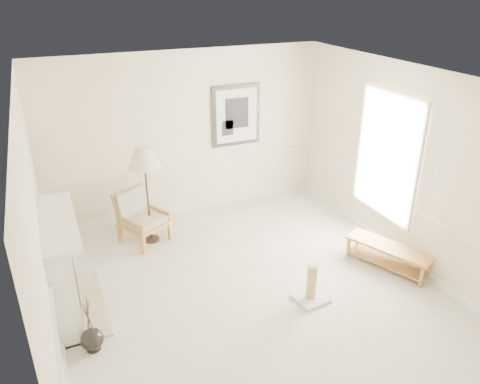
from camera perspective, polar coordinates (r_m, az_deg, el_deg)
name	(u,v)px	position (r m, az deg, el deg)	size (l,w,h in m)	color
ground	(251,291)	(6.63, 1.29, -11.97)	(5.50, 5.50, 0.00)	silver
room	(259,162)	(5.83, 2.38, 3.66)	(5.04, 5.54, 2.92)	beige
fireplace	(62,268)	(6.35, -20.92, -8.64)	(0.64, 1.64, 1.31)	white
floor_vase	(92,340)	(5.93, -17.57, -16.79)	(0.26, 0.26, 0.77)	black
armchair	(139,214)	(7.76, -12.16, -2.63)	(0.90, 0.92, 0.86)	#AC8237
floor_lamp	(144,160)	(7.31, -11.60, 3.82)	(0.56, 0.56, 1.62)	black
bench	(388,253)	(7.32, 17.63, -7.09)	(0.86, 1.32, 0.36)	#AC8237
scratching_post	(311,289)	(6.43, 8.65, -11.60)	(0.44, 0.44, 0.57)	silver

